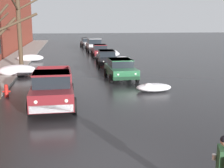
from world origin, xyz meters
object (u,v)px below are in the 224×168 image
sedan_maroon_parked_far_down_block (100,50)px  sedan_green_parked_kerbside_close (121,69)px  pickup_truck_maroon_approaching_near_lane (53,88)px  sedan_black_parked_kerbside_mid (107,58)px  sedan_grey_at_far_intersection (87,42)px  bare_tree_mid_block (19,25)px  fire_hydrant (6,91)px  suv_silver_queued_behind_truck (94,44)px

sedan_maroon_parked_far_down_block → sedan_green_parked_kerbside_close: bearing=-90.6°
pickup_truck_maroon_approaching_near_lane → sedan_black_parked_kerbside_mid: bearing=70.9°
sedan_green_parked_kerbside_close → sedan_black_parked_kerbside_mid: same height
sedan_maroon_parked_far_down_block → sedan_grey_at_far_intersection: same height
bare_tree_mid_block → fire_hydrant: bare_tree_mid_block is taller
pickup_truck_maroon_approaching_near_lane → sedan_green_parked_kerbside_close: (4.52, 6.24, -0.13)m
sedan_black_parked_kerbside_mid → sedan_grey_at_far_intersection: bearing=90.8°
sedan_maroon_parked_far_down_block → fire_hydrant: bearing=-111.9°
sedan_green_parked_kerbside_close → fire_hydrant: bearing=-149.6°
sedan_black_parked_kerbside_mid → sedan_maroon_parked_far_down_block: size_ratio=1.09×
suv_silver_queued_behind_truck → sedan_black_parked_kerbside_mid: bearing=-90.6°
pickup_truck_maroon_approaching_near_lane → sedan_grey_at_far_intersection: 34.49m
bare_tree_mid_block → sedan_grey_at_far_intersection: (7.08, 23.23, -2.98)m
bare_tree_mid_block → sedan_maroon_parked_far_down_block: bearing=49.9°
suv_silver_queued_behind_truck → sedan_green_parked_kerbside_close: bearing=-90.2°
pickup_truck_maroon_approaching_near_lane → suv_silver_queued_behind_truck: bearing=80.1°
sedan_black_parked_kerbside_mid → sedan_grey_at_far_intersection: (-0.29, 21.39, -0.00)m
sedan_black_parked_kerbside_mid → suv_silver_queued_behind_truck: suv_silver_queued_behind_truck is taller
sedan_black_parked_kerbside_mid → sedan_grey_at_far_intersection: same height
bare_tree_mid_block → sedan_black_parked_kerbside_mid: bearing=14.0°
sedan_green_parked_kerbside_close → fire_hydrant: (-7.07, -4.15, -0.40)m
sedan_maroon_parked_far_down_block → pickup_truck_maroon_approaching_near_lane: bearing=-103.1°
sedan_maroon_parked_far_down_block → sedan_black_parked_kerbside_mid: bearing=-91.7°
suv_silver_queued_behind_truck → fire_hydrant: bearing=-106.5°
pickup_truck_maroon_approaching_near_lane → sedan_black_parked_kerbside_mid: (4.45, 12.85, -0.13)m
sedan_maroon_parked_far_down_block → fire_hydrant: size_ratio=5.57×
sedan_green_parked_kerbside_close → sedan_black_parked_kerbside_mid: (-0.06, 6.61, 0.00)m
bare_tree_mid_block → sedan_green_parked_kerbside_close: bare_tree_mid_block is taller
sedan_grey_at_far_intersection → suv_silver_queued_behind_truck: bearing=-86.9°
sedan_maroon_parked_far_down_block → fire_hydrant: 19.34m
sedan_green_parked_kerbside_close → sedan_maroon_parked_far_down_block: (0.15, 13.78, -0.00)m
sedan_green_parked_kerbside_close → sedan_grey_at_far_intersection: (-0.36, 28.00, -0.00)m
suv_silver_queued_behind_truck → sedan_grey_at_far_intersection: size_ratio=1.15×
suv_silver_queued_behind_truck → fire_hydrant: suv_silver_queued_behind_truck is taller
bare_tree_mid_block → suv_silver_queued_behind_truck: (7.51, 15.21, -2.75)m
bare_tree_mid_block → sedan_grey_at_far_intersection: 24.46m
sedan_green_parked_kerbside_close → fire_hydrant: 8.21m
sedan_black_parked_kerbside_mid → sedan_grey_at_far_intersection: size_ratio=1.08×
bare_tree_mid_block → sedan_grey_at_far_intersection: bare_tree_mid_block is taller
sedan_black_parked_kerbside_mid → fire_hydrant: size_ratio=6.08×
sedan_grey_at_far_intersection → sedan_black_parked_kerbside_mid: bearing=-89.2°
sedan_black_parked_kerbside_mid → suv_silver_queued_behind_truck: 13.37m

